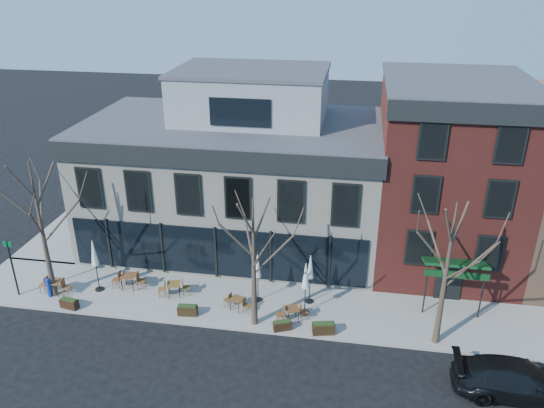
% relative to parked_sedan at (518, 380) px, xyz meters
% --- Properties ---
extents(ground, '(120.00, 120.00, 0.00)m').
position_rel_parked_sedan_xyz_m(ground, '(-15.03, 6.75, -0.79)').
color(ground, black).
rests_on(ground, ground).
extents(sidewalk_front, '(33.50, 4.70, 0.15)m').
position_rel_parked_sedan_xyz_m(sidewalk_front, '(-11.78, 4.60, -0.71)').
color(sidewalk_front, gray).
rests_on(sidewalk_front, ground).
extents(sidewalk_side, '(4.50, 12.00, 0.15)m').
position_rel_parked_sedan_xyz_m(sidewalk_side, '(-26.28, 12.75, -0.71)').
color(sidewalk_side, gray).
rests_on(sidewalk_side, ground).
extents(corner_building, '(18.39, 10.39, 11.10)m').
position_rel_parked_sedan_xyz_m(corner_building, '(-14.95, 11.82, 3.94)').
color(corner_building, beige).
rests_on(corner_building, ground).
extents(red_brick_building, '(8.20, 11.78, 11.18)m').
position_rel_parked_sedan_xyz_m(red_brick_building, '(-2.03, 11.73, 4.85)').
color(red_brick_building, maroon).
rests_on(red_brick_building, ground).
extents(tree_corner, '(3.93, 3.98, 7.92)m').
position_rel_parked_sedan_xyz_m(tree_corner, '(-23.51, 3.55, 3.46)').
color(tree_corner, '#382B21').
rests_on(tree_corner, sidewalk_front).
extents(tree_mid, '(3.50, 3.55, 7.04)m').
position_rel_parked_sedan_xyz_m(tree_mid, '(-12.01, 2.85, 3.01)').
color(tree_mid, '#382B21').
rests_on(tree_mid, sidewalk_front).
extents(tree_right, '(3.72, 3.77, 7.48)m').
position_rel_parked_sedan_xyz_m(tree_right, '(-3.01, 2.85, 3.23)').
color(tree_right, '#382B21').
rests_on(tree_right, sidewalk_front).
extents(sign_pole, '(0.50, 0.10, 3.40)m').
position_rel_parked_sedan_xyz_m(sign_pole, '(-25.53, 3.25, 1.29)').
color(sign_pole, black).
rests_on(sign_pole, sidewalk_front).
extents(parked_sedan, '(5.43, 2.24, 1.57)m').
position_rel_parked_sedan_xyz_m(parked_sedan, '(0.00, 0.00, 0.00)').
color(parked_sedan, black).
rests_on(parked_sedan, ground).
extents(call_box, '(0.25, 0.24, 1.23)m').
position_rel_parked_sedan_xyz_m(call_box, '(-23.67, 3.34, 0.01)').
color(call_box, '#0D32B4').
rests_on(call_box, sidewalk_front).
extents(cafe_set_0, '(1.86, 0.77, 0.98)m').
position_rel_parked_sedan_xyz_m(cafe_set_0, '(-23.53, 3.71, -0.13)').
color(cafe_set_0, brown).
rests_on(cafe_set_0, sidewalk_front).
extents(cafe_set_1, '(1.97, 0.84, 1.02)m').
position_rel_parked_sedan_xyz_m(cafe_set_1, '(-19.68, 4.89, -0.11)').
color(cafe_set_1, brown).
rests_on(cafe_set_1, sidewalk_front).
extents(cafe_set_2, '(1.85, 0.97, 0.95)m').
position_rel_parked_sedan_xyz_m(cafe_set_2, '(-16.90, 4.57, -0.15)').
color(cafe_set_2, brown).
rests_on(cafe_set_2, sidewalk_front).
extents(cafe_set_3, '(1.64, 0.87, 0.84)m').
position_rel_parked_sedan_xyz_m(cafe_set_3, '(-13.18, 3.88, -0.20)').
color(cafe_set_3, brown).
rests_on(cafe_set_3, sidewalk_front).
extents(cafe_set_4, '(1.73, 1.01, 0.89)m').
position_rel_parked_sedan_xyz_m(cafe_set_4, '(-10.16, 3.41, -0.18)').
color(cafe_set_4, brown).
rests_on(cafe_set_4, sidewalk_front).
extents(umbrella_0, '(0.50, 0.50, 3.13)m').
position_rel_parked_sedan_xyz_m(umbrella_0, '(-21.29, 4.42, 1.58)').
color(umbrella_0, black).
rests_on(umbrella_0, sidewalk_front).
extents(umbrella_2, '(0.46, 0.46, 2.88)m').
position_rel_parked_sedan_xyz_m(umbrella_2, '(-12.23, 4.88, 1.40)').
color(umbrella_2, black).
rests_on(umbrella_2, sidewalk_front).
extents(umbrella_3, '(0.48, 0.48, 3.00)m').
position_rel_parked_sedan_xyz_m(umbrella_3, '(-9.59, 4.17, 1.48)').
color(umbrella_3, black).
rests_on(umbrella_3, sidewalk_front).
extents(umbrella_4, '(0.47, 0.47, 2.91)m').
position_rel_parked_sedan_xyz_m(umbrella_4, '(-9.44, 5.18, 1.41)').
color(umbrella_4, black).
rests_on(umbrella_4, sidewalk_front).
extents(planter_0, '(1.05, 0.58, 0.56)m').
position_rel_parked_sedan_xyz_m(planter_0, '(-22.09, 2.55, -0.36)').
color(planter_0, black).
rests_on(planter_0, sidewalk_front).
extents(planter_1, '(1.06, 0.51, 0.58)m').
position_rel_parked_sedan_xyz_m(planter_1, '(-15.64, 2.99, -0.35)').
color(planter_1, black).
rests_on(planter_1, sidewalk_front).
extents(planter_2, '(0.99, 0.69, 0.51)m').
position_rel_parked_sedan_xyz_m(planter_2, '(-10.55, 2.55, -0.38)').
color(planter_2, black).
rests_on(planter_2, sidewalk_front).
extents(planter_3, '(1.18, 0.68, 0.62)m').
position_rel_parked_sedan_xyz_m(planter_3, '(-8.48, 2.60, -0.33)').
color(planter_3, black).
rests_on(planter_3, sidewalk_front).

